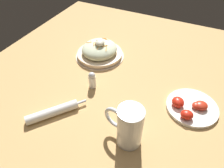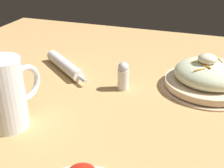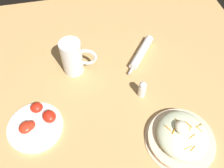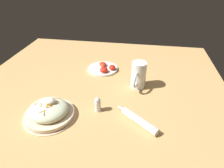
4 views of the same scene
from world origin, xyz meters
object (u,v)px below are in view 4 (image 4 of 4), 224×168
(beer_mug, at_px, (138,77))
(tomato_plate, at_px, (104,68))
(salad_plate, at_px, (49,111))
(salt_shaker, at_px, (98,104))
(napkin_roll, at_px, (139,121))

(beer_mug, xyz_separation_m, tomato_plate, (0.23, -0.16, -0.05))
(salad_plate, relative_size, salt_shaker, 3.17)
(tomato_plate, relative_size, salt_shaker, 2.57)
(tomato_plate, bearing_deg, salad_plate, 71.79)
(napkin_roll, xyz_separation_m, tomato_plate, (0.25, -0.45, -0.00))
(napkin_roll, xyz_separation_m, salt_shaker, (0.20, -0.05, 0.02))
(salad_plate, bearing_deg, beer_mug, -140.97)
(salad_plate, height_order, tomato_plate, salad_plate)
(tomato_plate, height_order, salt_shaker, salt_shaker)
(beer_mug, xyz_separation_m, napkin_roll, (-0.02, 0.29, -0.05))
(salt_shaker, bearing_deg, napkin_roll, 164.39)
(salad_plate, height_order, beer_mug, beer_mug)
(salad_plate, relative_size, beer_mug, 1.58)
(beer_mug, bearing_deg, tomato_plate, -35.60)
(napkin_roll, height_order, tomato_plate, tomato_plate)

